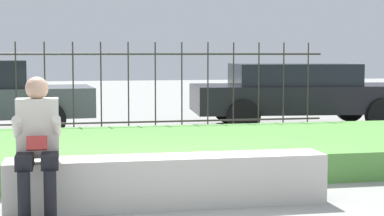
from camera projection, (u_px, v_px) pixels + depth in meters
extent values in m
plane|color=gray|center=(177.00, 205.00, 6.37)|extent=(60.00, 60.00, 0.00)
cube|color=beige|center=(169.00, 181.00, 6.34)|extent=(3.15, 0.46, 0.50)
cube|color=#9B978F|center=(169.00, 202.00, 6.35)|extent=(3.02, 0.42, 0.08)
cylinder|color=black|center=(24.00, 195.00, 5.51)|extent=(0.11, 0.11, 0.41)
cube|color=black|center=(25.00, 161.00, 5.69)|extent=(0.15, 0.42, 0.13)
cylinder|color=black|center=(50.00, 194.00, 5.55)|extent=(0.11, 0.11, 0.41)
cube|color=black|center=(50.00, 160.00, 5.74)|extent=(0.15, 0.42, 0.13)
cube|color=beige|center=(38.00, 128.00, 5.90)|extent=(0.38, 0.24, 0.54)
sphere|color=tan|center=(37.00, 88.00, 5.85)|extent=(0.21, 0.21, 0.21)
cylinder|color=beige|center=(17.00, 128.00, 5.71)|extent=(0.08, 0.29, 0.24)
cylinder|color=beige|center=(56.00, 127.00, 5.77)|extent=(0.08, 0.29, 0.24)
cube|color=#B2332D|center=(37.00, 143.00, 5.65)|extent=(0.18, 0.09, 0.13)
cube|color=#569342|center=(146.00, 152.00, 8.67)|extent=(8.92, 3.33, 0.35)
cylinder|color=#332D28|center=(129.00, 122.00, 10.92)|extent=(6.92, 0.03, 0.03)
cylinder|color=#332D28|center=(128.00, 54.00, 10.83)|extent=(6.92, 0.03, 0.03)
cylinder|color=#332D28|center=(16.00, 94.00, 10.52)|extent=(0.02, 0.02, 1.70)
cylinder|color=#332D28|center=(45.00, 93.00, 10.61)|extent=(0.02, 0.02, 1.70)
cylinder|color=#332D28|center=(73.00, 93.00, 10.70)|extent=(0.02, 0.02, 1.70)
cylinder|color=#332D28|center=(101.00, 93.00, 10.79)|extent=(0.02, 0.02, 1.70)
cylinder|color=#332D28|center=(128.00, 92.00, 10.88)|extent=(0.02, 0.02, 1.70)
cylinder|color=#332D28|center=(155.00, 92.00, 10.97)|extent=(0.02, 0.02, 1.70)
cylinder|color=#332D28|center=(182.00, 92.00, 11.06)|extent=(0.02, 0.02, 1.70)
cylinder|color=#332D28|center=(208.00, 91.00, 11.15)|extent=(0.02, 0.02, 1.70)
cylinder|color=#332D28|center=(233.00, 91.00, 11.24)|extent=(0.02, 0.02, 1.70)
cylinder|color=#332D28|center=(259.00, 91.00, 11.33)|extent=(0.02, 0.02, 1.70)
cylinder|color=#332D28|center=(283.00, 90.00, 11.43)|extent=(0.02, 0.02, 1.70)
cylinder|color=#332D28|center=(308.00, 90.00, 11.52)|extent=(0.02, 0.02, 1.70)
cylinder|color=black|center=(47.00, 119.00, 11.53)|extent=(0.67, 0.24, 0.66)
cylinder|color=black|center=(44.00, 111.00, 13.11)|extent=(0.67, 0.24, 0.66)
cube|color=black|center=(301.00, 98.00, 13.22)|extent=(4.58, 2.18, 0.55)
cube|color=black|center=(293.00, 74.00, 13.16)|extent=(2.57, 1.79, 0.43)
cylinder|color=black|center=(382.00, 115.00, 12.52)|extent=(0.65, 0.25, 0.64)
cylinder|color=black|center=(350.00, 107.00, 14.27)|extent=(0.65, 0.25, 0.64)
cylinder|color=black|center=(243.00, 116.00, 12.21)|extent=(0.65, 0.25, 0.64)
cylinder|color=black|center=(228.00, 108.00, 13.96)|extent=(0.65, 0.25, 0.64)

